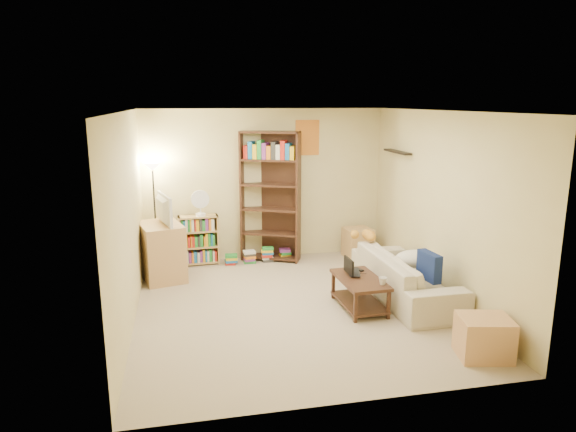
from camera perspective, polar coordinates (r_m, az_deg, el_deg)
The scene contains 19 objects.
room at distance 6.36m, azimuth 0.70°, elevation 3.66°, with size 4.50×4.54×2.52m.
sofa at distance 7.17m, azimuth 12.90°, elevation -6.51°, with size 0.84×2.08×0.60m, color beige.
navy_pillow at distance 6.75m, azimuth 15.41°, elevation -5.40°, with size 0.40×0.12×0.36m, color navy.
cream_blanket at distance 7.21m, azimuth 13.89°, elevation -4.65°, with size 0.56×0.40×0.24m, color silver.
tabby_cat at distance 7.65m, azimuth 8.70°, elevation -2.11°, with size 0.47×0.17×0.16m.
coffee_table at distance 6.71m, azimuth 7.97°, elevation -8.04°, with size 0.55×0.94×0.41m.
laptop at distance 6.81m, azimuth 7.79°, elevation -6.30°, with size 0.31×0.40×0.03m, color black.
laptop_screen at distance 6.72m, azimuth 6.77°, elevation -5.53°, with size 0.01×0.31×0.20m, color white.
mug at distance 6.47m, azimuth 10.48°, elevation -7.11°, with size 0.13×0.13×0.09m, color silver.
tv_remote at distance 6.96m, azimuth 7.84°, elevation -5.89°, with size 0.05×0.16×0.02m, color black.
tv_stand at distance 7.89m, azimuth -13.83°, elevation -3.86°, with size 0.56×0.79×0.85m, color tan.
television at distance 7.74m, azimuth -14.08°, elevation 0.70°, with size 0.29×0.76×0.44m, color black.
tall_bookshelf at distance 8.43m, azimuth -1.97°, elevation 2.53°, with size 1.01×0.68×2.15m.
short_bookshelf at distance 8.48m, azimuth -9.88°, elevation -2.64°, with size 0.65×0.29×0.81m.
desk_fan at distance 8.30m, azimuth -9.73°, elevation 1.56°, with size 0.29×0.16×0.42m.
floor_lamp at distance 8.27m, azimuth -14.74°, elevation 3.41°, with size 0.29×0.29×1.69m.
side_table at distance 8.85m, azimuth 7.76°, elevation -2.97°, with size 0.44×0.44×0.50m, color tan.
end_cabinet at distance 5.85m, azimuth 20.95°, elevation -12.48°, with size 0.52×0.43×0.43m, color tan.
book_stacks at distance 8.55m, azimuth -3.20°, elevation -4.46°, with size 1.12×0.24×0.24m.
Camera 1 is at (-1.35, -6.13, 2.63)m, focal length 32.00 mm.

